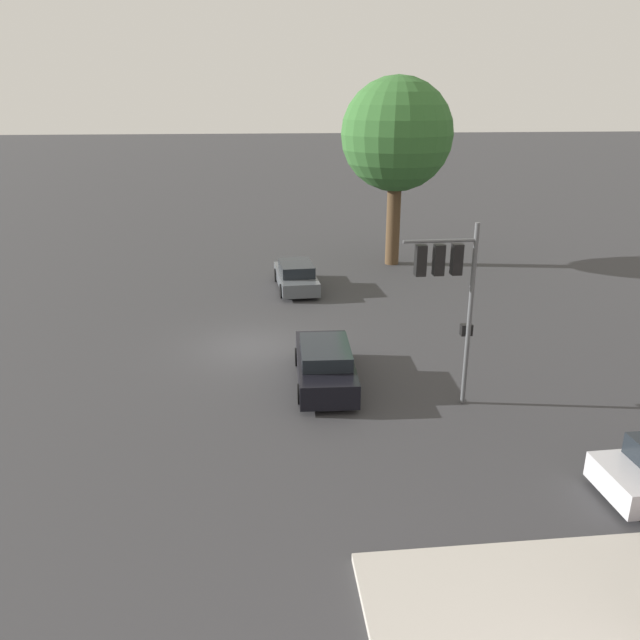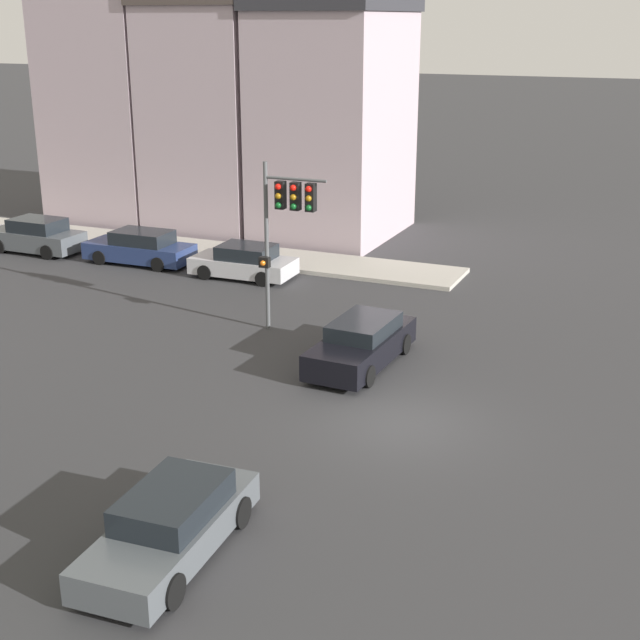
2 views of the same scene
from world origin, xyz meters
TOP-DOWN VIEW (x-y plane):
  - ground_plane at (0.00, 0.00)m, footprint 300.00×300.00m
  - rowhouse_backdrop at (19.03, 15.78)m, footprint 8.05×17.69m
  - traffic_signal at (5.33, 5.81)m, footprint 0.58×2.31m
  - crossing_car_0 at (-7.51, 2.22)m, footprint 4.70×2.08m
  - crossing_car_1 at (3.49, 2.43)m, footprint 4.82×2.06m
  - parked_car_0 at (10.63, 10.29)m, footprint 2.07×4.23m
  - parked_car_1 at (10.80, 15.43)m, footprint 1.98×4.75m
  - parked_car_2 at (10.58, 20.85)m, footprint 1.97×4.39m

SIDE VIEW (x-z plane):
  - ground_plane at x=0.00m, z-range 0.00..0.00m
  - parked_car_0 at x=10.63m, z-range -0.04..1.32m
  - crossing_car_0 at x=-7.51m, z-range -0.03..1.33m
  - parked_car_1 at x=10.80m, z-range -0.04..1.40m
  - crossing_car_1 at x=3.49m, z-range -0.02..1.40m
  - parked_car_2 at x=10.58m, z-range -0.04..1.51m
  - traffic_signal at x=5.33m, z-range 1.24..6.93m
  - rowhouse_backdrop at x=19.03m, z-range -0.38..12.40m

